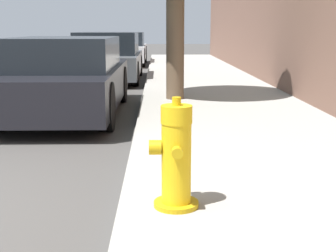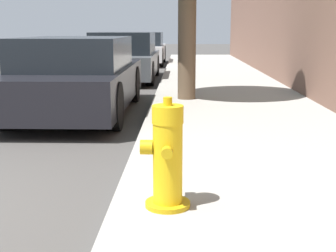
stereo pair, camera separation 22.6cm
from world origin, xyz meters
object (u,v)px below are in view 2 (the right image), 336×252
object	(u,v)px
parked_car_mid	(125,57)
parked_car_near	(78,77)
parked_car_far	(142,49)
fire_hydrant	(167,158)

from	to	relation	value
parked_car_mid	parked_car_near	bearing A→B (deg)	-91.68
parked_car_near	parked_car_mid	world-z (taller)	parked_car_mid
parked_car_far	fire_hydrant	bearing A→B (deg)	-84.50
parked_car_far	parked_car_mid	bearing A→B (deg)	-89.85
parked_car_near	parked_car_far	xyz separation A→B (m)	(0.14, 10.86, -0.01)
fire_hydrant	parked_car_near	distance (m)	4.75
parked_car_near	parked_car_mid	bearing A→B (deg)	88.32
parked_car_near	parked_car_mid	distance (m)	5.18
parked_car_mid	parked_car_far	xyz separation A→B (m)	(-0.02, 5.69, -0.01)
fire_hydrant	parked_car_near	world-z (taller)	parked_car_near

